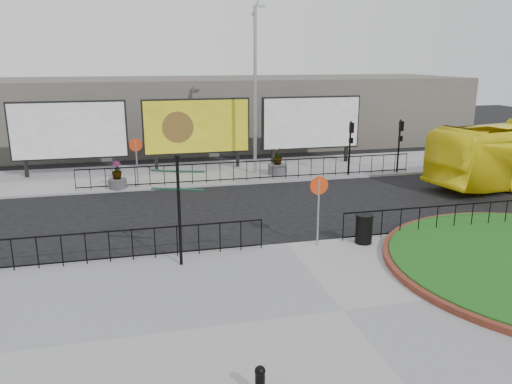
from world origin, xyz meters
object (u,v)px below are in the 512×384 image
object	(u,v)px
fingerpost_sign	(179,199)
lamp_post	(255,89)
bollard	(260,380)
planter_c	(277,165)
litter_bin	(364,229)
planter_a	(117,178)
billboard_mid	(197,127)

from	to	relation	value
fingerpost_sign	lamp_post	bearing A→B (deg)	90.96
lamp_post	bollard	size ratio (longest dim) A/B	13.96
fingerpost_sign	planter_c	size ratio (longest dim) A/B	2.36
lamp_post	fingerpost_sign	bearing A→B (deg)	-113.87
bollard	lamp_post	bearing A→B (deg)	76.73
litter_bin	lamp_post	bearing A→B (deg)	95.67
lamp_post	planter_a	xyz separation A→B (m)	(-7.51, -1.60, -4.21)
fingerpost_sign	planter_c	xyz separation A→B (m)	(6.48, 11.50, -1.65)
fingerpost_sign	planter_c	distance (m)	13.30
litter_bin	planter_a	distance (m)	13.23
litter_bin	planter_a	world-z (taller)	planter_a
billboard_mid	fingerpost_sign	xyz separation A→B (m)	(-2.30, -13.97, -0.32)
planter_c	planter_a	bearing A→B (deg)	-172.77
lamp_post	litter_bin	distance (m)	12.38
billboard_mid	lamp_post	xyz separation A→B (m)	(3.01, -1.97, 2.23)
bollard	planter_c	size ratio (longest dim) A/B	0.44
billboard_mid	litter_bin	xyz separation A→B (m)	(4.16, -13.57, -1.95)
planter_a	planter_c	world-z (taller)	planter_c
lamp_post	planter_c	size ratio (longest dim) A/B	6.10
planter_a	bollard	bearing A→B (deg)	-79.84
planter_a	planter_c	xyz separation A→B (m)	(8.67, 1.10, 0.01)
bollard	litter_bin	xyz separation A→B (m)	(5.58, 7.18, 0.17)
planter_a	litter_bin	bearing A→B (deg)	-49.11
planter_c	lamp_post	bearing A→B (deg)	156.78
litter_bin	fingerpost_sign	bearing A→B (deg)	-176.47
billboard_mid	lamp_post	size ratio (longest dim) A/B	0.67
fingerpost_sign	planter_a	world-z (taller)	fingerpost_sign
litter_bin	billboard_mid	bearing A→B (deg)	107.04
litter_bin	planter_c	world-z (taller)	planter_c
billboard_mid	lamp_post	world-z (taller)	lamp_post
litter_bin	planter_c	bearing A→B (deg)	89.92
planter_a	planter_c	size ratio (longest dim) A/B	0.91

